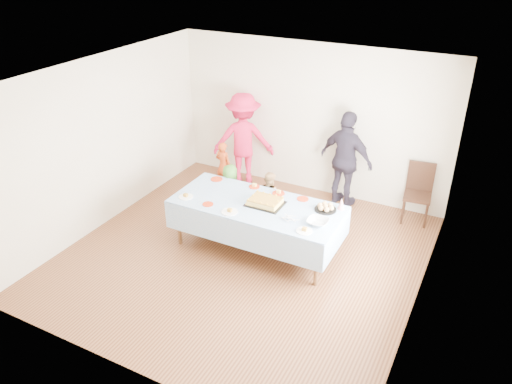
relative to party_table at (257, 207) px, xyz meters
The scene contains 22 objects.
ground 0.77m from the party_table, 109.79° to the right, with size 5.00×5.00×0.00m, color #4E2916.
room_walls 1.08m from the party_table, 98.62° to the right, with size 5.04×5.04×2.72m.
party_table is the anchor object (origin of this frame).
birthday_cake 0.16m from the party_table, 20.45° to the left, with size 0.52×0.40×0.09m.
rolls_tray 1.00m from the party_table, 16.89° to the left, with size 0.32×0.32×0.09m.
punch_bowl 1.01m from the party_table, ahead, with size 0.29×0.29×0.07m, color silver.
party_hat 1.22m from the party_table, 20.32° to the left, with size 0.10×0.10×0.17m, color silver.
fork_pile 0.66m from the party_table, 18.30° to the right, with size 0.24×0.18×0.07m, color white, non-canonical shape.
plate_red_far_a 1.03m from the party_table, 156.10° to the left, with size 0.19×0.19×0.01m, color red.
plate_red_far_b 0.54m from the party_table, 121.29° to the left, with size 0.17×0.17×0.01m, color red.
plate_red_far_c 0.46m from the party_table, 71.10° to the left, with size 0.19×0.19×0.01m, color red.
plate_red_far_d 0.70m from the party_table, 38.89° to the left, with size 0.18×0.18×0.01m, color red.
plate_red_near 0.71m from the party_table, 151.05° to the right, with size 0.16×0.16×0.01m, color red.
plate_white_left 1.08m from the party_table, 163.65° to the right, with size 0.22×0.22×0.01m, color white.
plate_white_mid 0.46m from the party_table, 120.44° to the right, with size 0.24×0.24×0.01m, color white.
plate_white_right 0.98m from the party_table, 22.54° to the right, with size 0.22×0.22×0.01m, color white.
dining_chair 2.82m from the party_table, 46.12° to the left, with size 0.48×0.48×0.99m.
toddler_left 2.12m from the party_table, 134.22° to the left, with size 0.34×0.22×0.92m, color #C24418.
toddler_mid 1.07m from the party_table, 141.97° to the left, with size 0.47×0.30×0.96m, color #3D7828.
toddler_right 0.94m from the party_table, 104.22° to the left, with size 0.42×0.33×0.87m, color tan.
adult_left 2.31m from the party_table, 123.42° to the left, with size 1.13×0.65×1.75m, color #CE1943.
adult_right 2.07m from the party_table, 69.94° to the left, with size 1.00×0.42×1.71m, color #2A2432.
Camera 1 is at (2.99, -5.39, 4.33)m, focal length 35.00 mm.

